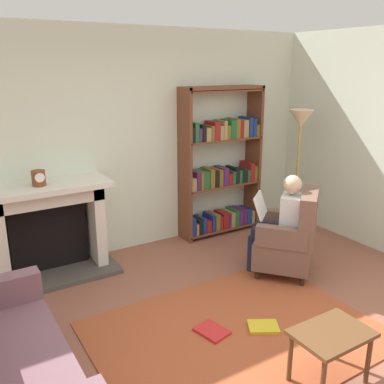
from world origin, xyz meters
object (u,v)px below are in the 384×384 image
armchair_reading (290,238)px  sofa_floral (6,375)px  fireplace (49,226)px  floor_lamp (300,130)px  side_table (331,340)px  bookshelf (221,166)px  seated_reader (281,220)px  mantel_clock (39,178)px

armchair_reading → sofa_floral: armchair_reading is taller
fireplace → floor_lamp: bearing=-10.7°
armchair_reading → floor_lamp: 1.56m
side_table → floor_lamp: size_ratio=0.33×
bookshelf → armchair_reading: (-0.07, -1.44, -0.52)m
bookshelf → side_table: size_ratio=3.57×
seated_reader → bookshelf: bearing=-136.0°
fireplace → mantel_clock: bearing=-125.1°
bookshelf → armchair_reading: bearing=-92.7°
mantel_clock → sofa_floral: bearing=-110.5°
sofa_floral → bookshelf: bearing=-57.8°
seated_reader → mantel_clock: bearing=-68.1°
seated_reader → sofa_floral: bearing=-28.0°
mantel_clock → bookshelf: (2.40, 0.14, -0.19)m
mantel_clock → side_table: (1.36, -2.73, -0.77)m
sofa_floral → armchair_reading: bearing=-80.3°
mantel_clock → bookshelf: bearing=3.2°
side_table → floor_lamp: 3.08m
bookshelf → sofa_floral: bearing=-147.4°
mantel_clock → sofa_floral: 2.12m
bookshelf → seated_reader: size_ratio=1.75×
mantel_clock → side_table: mantel_clock is taller
bookshelf → seated_reader: bookshelf is taller
fireplace → armchair_reading: size_ratio=1.39×
side_table → floor_lamp: floor_lamp is taller
seated_reader → sofa_floral: size_ratio=0.67×
fireplace → sofa_floral: (-0.76, -1.94, -0.24)m
mantel_clock → floor_lamp: size_ratio=0.09×
bookshelf → floor_lamp: size_ratio=1.17×
sofa_floral → floor_lamp: floor_lamp is taller
mantel_clock → seated_reader: bearing=-28.2°
mantel_clock → seated_reader: size_ratio=0.14×
floor_lamp → bookshelf: bearing=141.6°
seated_reader → armchair_reading: bearing=90.0°
floor_lamp → armchair_reading: bearing=-136.7°
sofa_floral → side_table: (2.05, -0.89, 0.04)m
mantel_clock → sofa_floral: size_ratio=0.09×
fireplace → bookshelf: bearing=0.9°
armchair_reading → seated_reader: 0.23m
seated_reader → floor_lamp: size_ratio=0.67×
bookshelf → floor_lamp: bookshelf is taller
sofa_floral → fireplace: bearing=-21.8°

